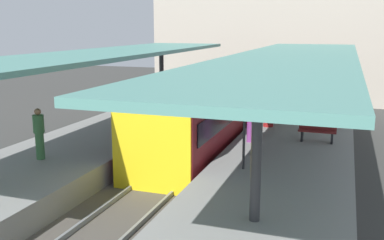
# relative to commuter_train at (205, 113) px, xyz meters

# --- Properties ---
(ground_plane) EXTENTS (80.00, 80.00, 0.00)m
(ground_plane) POSITION_rel_commuter_train_xyz_m (0.00, -3.36, -1.73)
(ground_plane) COLOR #383835
(platform_left) EXTENTS (4.40, 28.00, 1.00)m
(platform_left) POSITION_rel_commuter_train_xyz_m (-3.80, -3.36, -1.23)
(platform_left) COLOR gray
(platform_left) RESTS_ON ground_plane
(platform_right) EXTENTS (4.40, 28.00, 1.00)m
(platform_right) POSITION_rel_commuter_train_xyz_m (3.80, -3.36, -1.23)
(platform_right) COLOR gray
(platform_right) RESTS_ON ground_plane
(track_ballast) EXTENTS (3.20, 28.00, 0.20)m
(track_ballast) POSITION_rel_commuter_train_xyz_m (0.00, -3.36, -1.63)
(track_ballast) COLOR #4C4742
(track_ballast) RESTS_ON ground_plane
(rail_near_side) EXTENTS (0.08, 28.00, 0.14)m
(rail_near_side) POSITION_rel_commuter_train_xyz_m (-0.72, -3.36, -1.46)
(rail_near_side) COLOR slate
(rail_near_side) RESTS_ON track_ballast
(rail_far_side) EXTENTS (0.08, 28.00, 0.14)m
(rail_far_side) POSITION_rel_commuter_train_xyz_m (0.72, -3.36, -1.46)
(rail_far_side) COLOR slate
(rail_far_side) RESTS_ON track_ballast
(commuter_train) EXTENTS (2.78, 11.13, 3.10)m
(commuter_train) POSITION_rel_commuter_train_xyz_m (0.00, 0.00, 0.00)
(commuter_train) COLOR maroon
(commuter_train) RESTS_ON track_ballast
(canopy_left) EXTENTS (4.18, 21.00, 3.31)m
(canopy_left) POSITION_rel_commuter_train_xyz_m (-3.80, -1.96, 2.46)
(canopy_left) COLOR #333335
(canopy_left) RESTS_ON platform_left
(canopy_right) EXTENTS (4.18, 21.00, 3.35)m
(canopy_right) POSITION_rel_commuter_train_xyz_m (3.80, -1.96, 2.50)
(canopy_right) COLOR #333335
(canopy_right) RESTS_ON platform_right
(platform_bench) EXTENTS (1.40, 0.41, 0.86)m
(platform_bench) POSITION_rel_commuter_train_xyz_m (4.66, -0.50, -0.26)
(platform_bench) COLOR black
(platform_bench) RESTS_ON platform_right
(platform_sign) EXTENTS (0.90, 0.08, 2.21)m
(platform_sign) POSITION_rel_commuter_train_xyz_m (2.74, -4.68, 0.90)
(platform_sign) COLOR #262628
(platform_sign) RESTS_ON platform_right
(litter_bin) EXTENTS (0.44, 0.44, 0.80)m
(litter_bin) POSITION_rel_commuter_train_xyz_m (2.45, 1.56, -0.33)
(litter_bin) COLOR maroon
(litter_bin) RESTS_ON platform_right
(passenger_near_bench) EXTENTS (0.36, 0.36, 1.71)m
(passenger_near_bench) POSITION_rel_commuter_train_xyz_m (-3.87, -5.85, 0.16)
(passenger_near_bench) COLOR #386B3D
(passenger_near_bench) RESTS_ON platform_left
(passenger_mid_platform) EXTENTS (0.36, 0.36, 1.67)m
(passenger_mid_platform) POSITION_rel_commuter_train_xyz_m (2.26, -1.34, 0.14)
(passenger_mid_platform) COLOR #7A337A
(passenger_mid_platform) RESTS_ON platform_right
(station_building_backdrop) EXTENTS (18.00, 6.00, 11.00)m
(station_building_backdrop) POSITION_rel_commuter_train_xyz_m (0.67, 16.64, 3.77)
(station_building_backdrop) COLOR #A89E8E
(station_building_backdrop) RESTS_ON ground_plane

